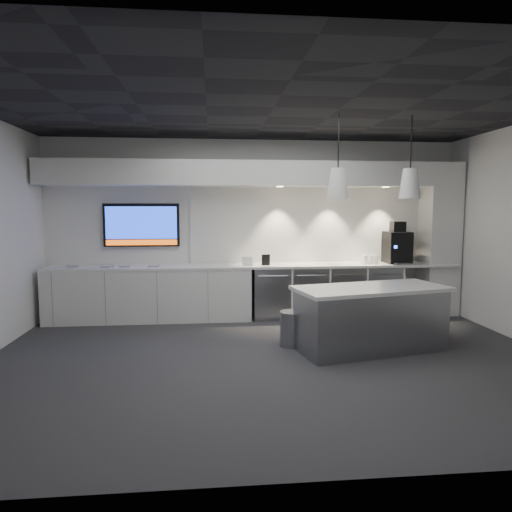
{
  "coord_description": "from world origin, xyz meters",
  "views": [
    {
      "loc": [
        -0.73,
        -5.35,
        1.84
      ],
      "look_at": [
        -0.1,
        1.1,
        1.16
      ],
      "focal_mm": 32.0,
      "sensor_mm": 36.0,
      "label": 1
    }
  ],
  "objects": [
    {
      "name": "floor",
      "position": [
        0.0,
        0.0,
        0.0
      ],
      "size": [
        7.0,
        7.0,
        0.0
      ],
      "primitive_type": "plane",
      "color": "#2F2F32",
      "rests_on": "ground"
    },
    {
      "name": "ceiling",
      "position": [
        0.0,
        0.0,
        3.0
      ],
      "size": [
        7.0,
        7.0,
        0.0
      ],
      "primitive_type": "plane",
      "rotation": [
        3.14,
        0.0,
        0.0
      ],
      "color": "black",
      "rests_on": "wall_back"
    },
    {
      "name": "wall_back",
      "position": [
        0.0,
        2.5,
        1.5
      ],
      "size": [
        7.0,
        0.0,
        7.0
      ],
      "primitive_type": "plane",
      "rotation": [
        1.57,
        0.0,
        0.0
      ],
      "color": "white",
      "rests_on": "floor"
    },
    {
      "name": "wall_front",
      "position": [
        0.0,
        -2.5,
        1.5
      ],
      "size": [
        7.0,
        0.0,
        7.0
      ],
      "primitive_type": "plane",
      "rotation": [
        -1.57,
        0.0,
        0.0
      ],
      "color": "white",
      "rests_on": "floor"
    },
    {
      "name": "back_counter",
      "position": [
        0.0,
        2.17,
        0.88
      ],
      "size": [
        6.8,
        0.65,
        0.04
      ],
      "primitive_type": "cube",
      "color": "white",
      "rests_on": "left_base_cabinets"
    },
    {
      "name": "left_base_cabinets",
      "position": [
        -1.75,
        2.17,
        0.43
      ],
      "size": [
        3.3,
        0.63,
        0.86
      ],
      "primitive_type": "cube",
      "color": "white",
      "rests_on": "floor"
    },
    {
      "name": "fridge_unit_a",
      "position": [
        0.25,
        2.17,
        0.42
      ],
      "size": [
        0.6,
        0.61,
        0.85
      ],
      "primitive_type": "cube",
      "color": "gray",
      "rests_on": "floor"
    },
    {
      "name": "fridge_unit_b",
      "position": [
        0.88,
        2.17,
        0.42
      ],
      "size": [
        0.6,
        0.61,
        0.85
      ],
      "primitive_type": "cube",
      "color": "gray",
      "rests_on": "floor"
    },
    {
      "name": "fridge_unit_c",
      "position": [
        1.51,
        2.17,
        0.42
      ],
      "size": [
        0.6,
        0.61,
        0.85
      ],
      "primitive_type": "cube",
      "color": "gray",
      "rests_on": "floor"
    },
    {
      "name": "fridge_unit_d",
      "position": [
        2.14,
        2.17,
        0.42
      ],
      "size": [
        0.6,
        0.61,
        0.85
      ],
      "primitive_type": "cube",
      "color": "gray",
      "rests_on": "floor"
    },
    {
      "name": "backsplash",
      "position": [
        1.2,
        2.48,
        1.55
      ],
      "size": [
        4.6,
        0.03,
        1.3
      ],
      "primitive_type": "cube",
      "color": "white",
      "rests_on": "wall_back"
    },
    {
      "name": "soffit",
      "position": [
        0.0,
        2.2,
        2.4
      ],
      "size": [
        6.9,
        0.6,
        0.4
      ],
      "primitive_type": "cube",
      "color": "white",
      "rests_on": "wall_back"
    },
    {
      "name": "column",
      "position": [
        3.2,
        2.2,
        1.3
      ],
      "size": [
        0.55,
        0.55,
        2.6
      ],
      "primitive_type": "cube",
      "color": "white",
      "rests_on": "floor"
    },
    {
      "name": "wall_tv",
      "position": [
        -1.9,
        2.45,
        1.56
      ],
      "size": [
        1.25,
        0.07,
        0.72
      ],
      "color": "black",
      "rests_on": "wall_back"
    },
    {
      "name": "island",
      "position": [
        1.31,
        0.28,
        0.42
      ],
      "size": [
        2.1,
        1.25,
        0.83
      ],
      "rotation": [
        0.0,
        0.0,
        0.22
      ],
      "color": "gray",
      "rests_on": "floor"
    },
    {
      "name": "bin",
      "position": [
        0.33,
        0.56,
        0.23
      ],
      "size": [
        0.43,
        0.43,
        0.47
      ],
      "primitive_type": "cylinder",
      "rotation": [
        0.0,
        0.0,
        -0.37
      ],
      "color": "gray",
      "rests_on": "floor"
    },
    {
      "name": "coffee_machine",
      "position": [
        2.45,
        2.2,
        1.19
      ],
      "size": [
        0.39,
        0.56,
        0.72
      ],
      "rotation": [
        0.0,
        0.0,
        -0.01
      ],
      "color": "black",
      "rests_on": "back_counter"
    },
    {
      "name": "sign_black",
      "position": [
        0.16,
        2.1,
        0.99
      ],
      "size": [
        0.14,
        0.05,
        0.18
      ],
      "primitive_type": "cube",
      "rotation": [
        0.0,
        0.0,
        0.2
      ],
      "color": "black",
      "rests_on": "back_counter"
    },
    {
      "name": "sign_white",
      "position": [
        -0.15,
        2.09,
        0.97
      ],
      "size": [
        0.18,
        0.07,
        0.14
      ],
      "primitive_type": "cube",
      "rotation": [
        0.0,
        0.0,
        -0.28
      ],
      "color": "white",
      "rests_on": "back_counter"
    },
    {
      "name": "cup_cluster",
      "position": [
        1.95,
        2.13,
        0.97
      ],
      "size": [
        0.27,
        0.17,
        0.15
      ],
      "primitive_type": null,
      "color": "white",
      "rests_on": "back_counter"
    },
    {
      "name": "tray_a",
      "position": [
        -2.95,
        2.14,
        0.91
      ],
      "size": [
        0.19,
        0.19,
        0.02
      ],
      "primitive_type": "cube",
      "rotation": [
        0.0,
        0.0,
        0.24
      ],
      "color": "#9A9A9A",
      "rests_on": "back_counter"
    },
    {
      "name": "tray_b",
      "position": [
        -2.4,
        2.08,
        0.91
      ],
      "size": [
        0.19,
        0.19,
        0.02
      ],
      "primitive_type": "cube",
      "rotation": [
        0.0,
        0.0,
        -0.18
      ],
      "color": "#9A9A9A",
      "rests_on": "back_counter"
    },
    {
      "name": "tray_c",
      "position": [
        -2.13,
        2.08,
        0.91
      ],
      "size": [
        0.17,
        0.17,
        0.02
      ],
      "primitive_type": "cube",
      "rotation": [
        0.0,
        0.0,
        0.08
      ],
      "color": "#9A9A9A",
      "rests_on": "back_counter"
    },
    {
      "name": "tray_d",
      "position": [
        -1.67,
        2.08,
        0.91
      ],
      "size": [
        0.18,
        0.18,
        0.02
      ],
      "primitive_type": "cube",
      "rotation": [
        0.0,
        0.0,
        -0.14
      ],
      "color": "#9A9A9A",
      "rests_on": "back_counter"
    },
    {
      "name": "pendant_left",
      "position": [
        0.85,
        0.28,
        2.15
      ],
      "size": [
        0.26,
        0.26,
        1.08
      ],
      "color": "white",
      "rests_on": "ceiling"
    },
    {
      "name": "pendant_right",
      "position": [
        1.78,
        0.28,
        2.15
      ],
      "size": [
        0.26,
        0.26,
        1.08
      ],
      "color": "white",
      "rests_on": "ceiling"
    }
  ]
}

